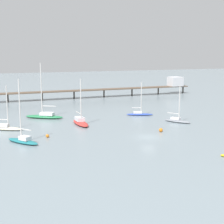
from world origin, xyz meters
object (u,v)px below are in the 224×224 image
at_px(sailboat_teal, 23,139).
at_px(sailboat_green, 45,115).
at_px(pier, 118,87).
at_px(sailboat_cream, 6,127).
at_px(sailboat_blue, 139,113).
at_px(sailboat_red, 80,122).
at_px(mooring_buoy_inner, 47,136).
at_px(mooring_buoy_mid, 161,130).
at_px(sailboat_gray, 177,120).

height_order(sailboat_teal, sailboat_green, sailboat_green).
relative_size(pier, sailboat_cream, 9.64).
bearing_deg(pier, sailboat_green, -135.47).
xyz_separation_m(sailboat_blue, sailboat_green, (-22.73, 4.59, 0.17)).
relative_size(sailboat_blue, sailboat_green, 0.63).
height_order(sailboat_red, sailboat_blue, sailboat_red).
distance_m(sailboat_green, mooring_buoy_inner, 18.76).
xyz_separation_m(sailboat_red, mooring_buoy_mid, (13.05, -12.31, -0.28)).
xyz_separation_m(pier, sailboat_gray, (-3.93, -45.69, -2.86)).
bearing_deg(sailboat_teal, mooring_buoy_inner, 27.06).
bearing_deg(sailboat_green, mooring_buoy_inner, -98.15).
bearing_deg(sailboat_green, sailboat_gray, -29.23).
bearing_deg(mooring_buoy_inner, pier, 55.54).
distance_m(sailboat_red, sailboat_teal, 17.46).
bearing_deg(sailboat_teal, sailboat_cream, 100.29).
height_order(sailboat_blue, mooring_buoy_inner, sailboat_blue).
xyz_separation_m(sailboat_blue, sailboat_gray, (4.37, -10.58, 0.00)).
xyz_separation_m(pier, sailboat_green, (-31.03, -30.52, -2.69)).
bearing_deg(sailboat_red, sailboat_cream, 179.45).
bearing_deg(mooring_buoy_mid, sailboat_gray, 41.00).
xyz_separation_m(sailboat_teal, sailboat_cream, (-2.06, 11.32, -0.07)).
height_order(sailboat_cream, sailboat_green, sailboat_green).
xyz_separation_m(sailboat_gray, mooring_buoy_inner, (-29.76, -3.40, -0.23)).
bearing_deg(sailboat_gray, mooring_buoy_inner, -173.49).
bearing_deg(sailboat_green, mooring_buoy_mid, -49.03).
height_order(sailboat_red, sailboat_teal, sailboat_teal).
bearing_deg(sailboat_gray, sailboat_green, 150.77).
bearing_deg(sailboat_cream, sailboat_blue, 8.90).
distance_m(pier, sailboat_red, 47.44).
bearing_deg(sailboat_gray, pier, 85.09).
height_order(pier, sailboat_cream, sailboat_cream).
distance_m(mooring_buoy_mid, mooring_buoy_inner, 22.10).
relative_size(sailboat_blue, mooring_buoy_mid, 10.89).
relative_size(sailboat_teal, sailboat_gray, 1.34).
xyz_separation_m(sailboat_gray, sailboat_green, (-27.10, 15.17, 0.17)).
bearing_deg(mooring_buoy_inner, sailboat_blue, 28.83).
bearing_deg(sailboat_gray, sailboat_cream, 171.33).
height_order(mooring_buoy_mid, mooring_buoy_inner, mooring_buoy_mid).
relative_size(sailboat_gray, sailboat_green, 0.64).
relative_size(sailboat_teal, mooring_buoy_mid, 14.70).
distance_m(sailboat_cream, sailboat_green, 13.41).
height_order(sailboat_blue, mooring_buoy_mid, sailboat_blue).
height_order(sailboat_blue, sailboat_cream, sailboat_cream).
distance_m(sailboat_blue, sailboat_gray, 11.45).
xyz_separation_m(sailboat_blue, mooring_buoy_inner, (-25.39, -13.98, -0.22)).
height_order(sailboat_cream, mooring_buoy_mid, sailboat_cream).
bearing_deg(pier, sailboat_cream, -135.18).
relative_size(pier, sailboat_gray, 10.52).
bearing_deg(sailboat_teal, pier, 53.32).
relative_size(sailboat_teal, sailboat_cream, 1.23).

